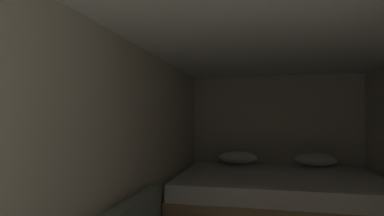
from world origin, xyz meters
name	(u,v)px	position (x,y,z in m)	size (l,w,h in m)	color
wall_back	(275,141)	(0.00, 4.81, 1.02)	(2.65, 0.05, 2.05)	beige
wall_left	(122,165)	(-1.30, 2.10, 1.02)	(0.05, 5.38, 2.05)	beige
ceiling_slab	(289,26)	(0.00, 2.10, 2.07)	(2.65, 5.38, 0.05)	white
bed	(279,201)	(0.00, 3.83, 0.36)	(2.43, 1.85, 0.89)	tan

